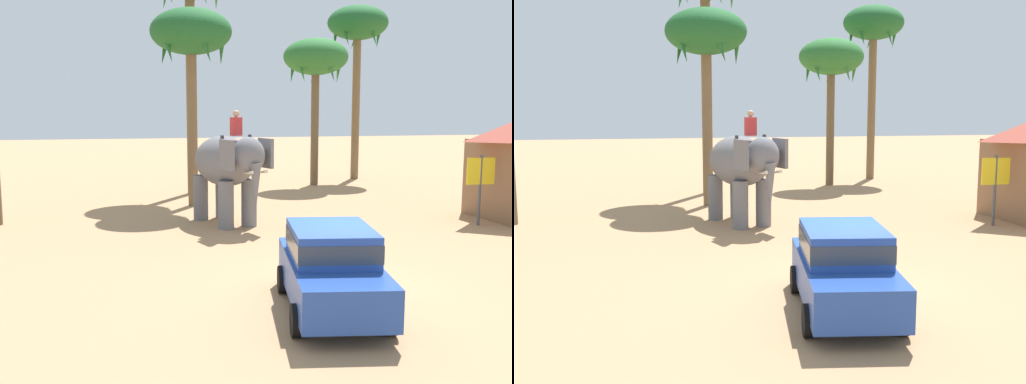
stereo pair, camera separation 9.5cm
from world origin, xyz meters
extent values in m
plane|color=tan|center=(0.00, 0.00, 0.00)|extent=(120.00, 120.00, 0.00)
cube|color=#23479E|center=(-0.38, -0.93, 0.68)|extent=(2.27, 4.30, 0.76)
cube|color=#23479E|center=(-0.36, -0.84, 1.38)|extent=(1.85, 2.30, 0.64)
cube|color=#2D3842|center=(-0.36, -0.84, 1.38)|extent=(1.87, 2.32, 0.35)
cylinder|color=black|center=(0.28, -2.31, 0.30)|extent=(0.26, 0.62, 0.60)
cylinder|color=black|center=(-1.40, -2.07, 0.30)|extent=(0.26, 0.62, 0.60)
cylinder|color=black|center=(0.65, 0.20, 0.30)|extent=(0.26, 0.62, 0.60)
cylinder|color=black|center=(-1.04, 0.45, 0.30)|extent=(0.26, 0.62, 0.60)
ellipsoid|color=slate|center=(-1.13, 8.42, 2.15)|extent=(2.56, 3.46, 1.70)
cylinder|color=slate|center=(-0.39, 7.70, 0.80)|extent=(0.52, 0.52, 1.60)
cylinder|color=slate|center=(-1.22, 7.40, 0.80)|extent=(0.52, 0.52, 1.60)
cylinder|color=slate|center=(-1.03, 9.45, 0.80)|extent=(0.52, 0.52, 1.60)
cylinder|color=slate|center=(-1.86, 9.15, 0.80)|extent=(0.52, 0.52, 1.60)
ellipsoid|color=slate|center=(-0.57, 6.89, 2.45)|extent=(1.38, 1.32, 1.20)
cube|color=slate|center=(0.07, 7.23, 2.50)|extent=(0.39, 0.79, 0.96)
cube|color=slate|center=(-1.28, 6.74, 2.50)|extent=(0.39, 0.79, 0.96)
cone|color=slate|center=(-0.41, 6.47, 1.45)|extent=(0.46, 0.46, 1.60)
cone|color=beige|center=(-0.19, 6.61, 1.95)|extent=(0.31, 0.57, 0.21)
cone|color=beige|center=(-0.68, 6.43, 1.95)|extent=(0.31, 0.57, 0.21)
cube|color=red|center=(-0.83, 7.62, 3.35)|extent=(0.40, 0.34, 0.60)
sphere|color=tan|center=(-0.83, 7.62, 3.77)|extent=(0.22, 0.22, 0.22)
cylinder|color=#333338|center=(-0.35, 7.80, 2.80)|extent=(0.12, 0.12, 0.55)
cylinder|color=#333338|center=(-1.32, 7.44, 2.80)|extent=(0.12, 0.12, 0.55)
cylinder|color=brown|center=(-1.82, 12.25, 3.34)|extent=(0.40, 0.40, 6.67)
ellipsoid|color=#1E5B28|center=(-1.82, 12.25, 6.87)|extent=(3.20, 3.20, 1.80)
cone|color=#1E5B28|center=(-0.62, 12.25, 6.37)|extent=(0.40, 0.92, 1.64)
cone|color=#1E5B28|center=(-1.45, 13.39, 6.37)|extent=(0.91, 0.57, 1.67)
cone|color=#1E5B28|center=(-2.79, 12.96, 6.37)|extent=(0.73, 0.83, 1.69)
cone|color=#1E5B28|center=(-2.79, 11.55, 6.37)|extent=(0.73, 0.83, 1.69)
cone|color=#1E5B28|center=(-1.45, 11.11, 6.37)|extent=(0.91, 0.57, 1.67)
cylinder|color=brown|center=(7.67, 19.28, 4.06)|extent=(0.42, 0.42, 8.12)
ellipsoid|color=#1E5B28|center=(7.67, 19.28, 8.32)|extent=(3.20, 3.20, 1.80)
cone|color=#1E5B28|center=(8.87, 19.28, 7.82)|extent=(0.40, 0.92, 1.64)
cone|color=#1E5B28|center=(8.04, 20.42, 7.82)|extent=(0.91, 0.57, 1.67)
cone|color=#1E5B28|center=(6.70, 19.99, 7.82)|extent=(0.73, 0.83, 1.69)
cone|color=#1E5B28|center=(6.70, 18.58, 7.82)|extent=(0.73, 0.83, 1.69)
cone|color=#1E5B28|center=(8.04, 18.14, 7.82)|extent=(0.91, 0.57, 1.67)
cylinder|color=brown|center=(-1.54, 15.61, 4.66)|extent=(0.43, 0.43, 9.32)
cylinder|color=brown|center=(4.78, 17.30, 3.09)|extent=(0.39, 0.39, 6.17)
ellipsoid|color=#286B2D|center=(4.78, 17.30, 6.37)|extent=(3.20, 3.20, 1.80)
cone|color=#286B2D|center=(5.98, 17.30, 5.87)|extent=(0.40, 0.92, 1.64)
cone|color=#286B2D|center=(5.15, 18.44, 5.87)|extent=(0.91, 0.57, 1.67)
cone|color=#286B2D|center=(3.81, 18.00, 5.87)|extent=(0.73, 0.83, 1.69)
cone|color=#286B2D|center=(3.81, 16.59, 5.87)|extent=(0.73, 0.83, 1.69)
cone|color=#286B2D|center=(5.15, 16.15, 5.87)|extent=(0.91, 0.57, 1.67)
cylinder|color=#4C4C51|center=(7.27, 6.33, 1.20)|extent=(0.10, 0.10, 2.40)
cube|color=yellow|center=(7.27, 6.33, 1.85)|extent=(1.00, 0.08, 0.90)
camera|label=1|loc=(-4.14, -12.03, 4.11)|focal=42.63mm
camera|label=2|loc=(-4.04, -12.04, 4.11)|focal=42.63mm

